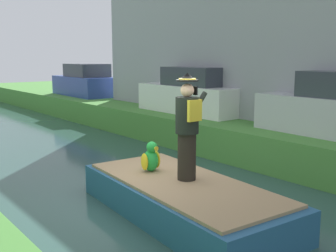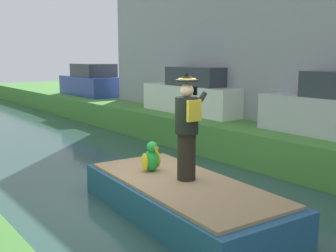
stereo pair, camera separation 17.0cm
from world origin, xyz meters
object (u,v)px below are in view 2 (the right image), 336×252
object	(u,v)px
parked_car_blue	(92,82)
person_pirate	(187,127)
parrot_plush	(151,158)
boat	(182,199)
parked_car_white	(199,93)

from	to	relation	value
parked_car_blue	person_pirate	bearing A→B (deg)	-110.06
person_pirate	parrot_plush	bearing A→B (deg)	95.26
boat	parked_car_blue	world-z (taller)	parked_car_blue
person_pirate	parked_car_white	distance (m)	6.70
parked_car_white	parked_car_blue	world-z (taller)	same
boat	parrot_plush	bearing A→B (deg)	93.59
person_pirate	parrot_plush	distance (m)	1.08
person_pirate	parked_car_white	xyz separation A→B (m)	(4.61, 4.87, -0.02)
boat	parrot_plush	world-z (taller)	parrot_plush
parked_car_white	boat	bearing A→B (deg)	-133.99
parked_car_blue	parked_car_white	bearing A→B (deg)	-90.00
boat	person_pirate	bearing A→B (deg)	17.22
person_pirate	parked_car_blue	distance (m)	13.43
parked_car_white	parked_car_blue	distance (m)	7.75
boat	parked_car_white	xyz separation A→B (m)	(4.74, 4.91, 1.22)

